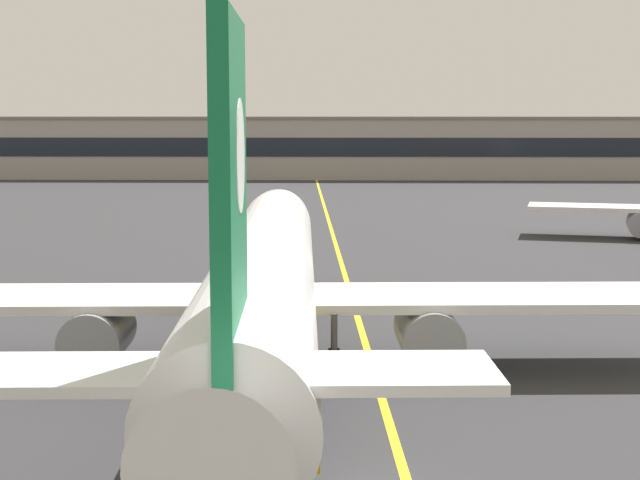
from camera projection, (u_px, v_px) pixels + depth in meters
The scene contains 4 objects.
taxiway_centreline at pixel (349, 287), 53.87m from camera, with size 0.30×180.00×0.01m, color yellow.
airliner_foreground at pixel (263, 283), 35.92m from camera, with size 32.17×41.50×11.65m.
safety_cone_by_nose_gear at pixel (317, 285), 53.06m from camera, with size 0.44×0.44×0.55m.
terminal_building at pixel (345, 147), 147.91m from camera, with size 127.32×12.40×9.43m.
Camera 1 is at (-0.38, -23.10, 9.62)m, focal length 53.80 mm.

